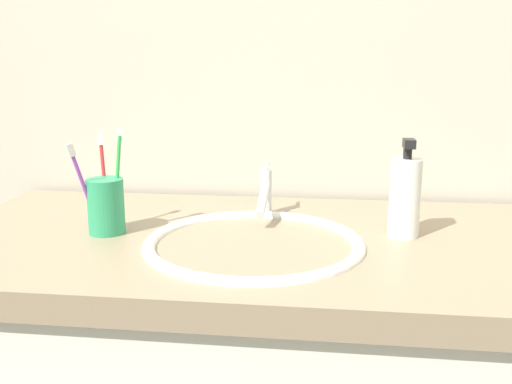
{
  "coord_description": "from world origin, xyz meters",
  "views": [
    {
      "loc": [
        0.11,
        -1.01,
        1.2
      ],
      "look_at": [
        -0.01,
        -0.02,
        0.97
      ],
      "focal_mm": 39.48,
      "sensor_mm": 36.0,
      "label": 1
    }
  ],
  "objects_px": {
    "toothbrush_cup": "(106,206)",
    "toothbrush_red": "(104,174)",
    "toothbrush_purple": "(82,182)",
    "soap_dispenser": "(405,196)",
    "faucet": "(265,194)",
    "toothbrush_green": "(118,173)"
  },
  "relations": [
    {
      "from": "toothbrush_cup",
      "to": "toothbrush_green",
      "type": "distance_m",
      "value": 0.07
    },
    {
      "from": "toothbrush_green",
      "to": "toothbrush_purple",
      "type": "bearing_deg",
      "value": -144.83
    },
    {
      "from": "faucet",
      "to": "toothbrush_purple",
      "type": "distance_m",
      "value": 0.37
    },
    {
      "from": "toothbrush_cup",
      "to": "toothbrush_red",
      "type": "height_order",
      "value": "toothbrush_red"
    },
    {
      "from": "faucet",
      "to": "toothbrush_purple",
      "type": "xyz_separation_m",
      "value": [
        -0.32,
        -0.17,
        0.05
      ]
    },
    {
      "from": "faucet",
      "to": "soap_dispenser",
      "type": "relative_size",
      "value": 0.87
    },
    {
      "from": "soap_dispenser",
      "to": "toothbrush_green",
      "type": "bearing_deg",
      "value": -176.21
    },
    {
      "from": "toothbrush_red",
      "to": "toothbrush_purple",
      "type": "xyz_separation_m",
      "value": [
        -0.02,
        -0.05,
        -0.01
      ]
    },
    {
      "from": "toothbrush_cup",
      "to": "soap_dispenser",
      "type": "relative_size",
      "value": 0.57
    },
    {
      "from": "toothbrush_green",
      "to": "toothbrush_purple",
      "type": "xyz_separation_m",
      "value": [
        -0.05,
        -0.04,
        -0.01
      ]
    },
    {
      "from": "soap_dispenser",
      "to": "toothbrush_purple",
      "type": "bearing_deg",
      "value": -172.92
    },
    {
      "from": "toothbrush_green",
      "to": "soap_dispenser",
      "type": "distance_m",
      "value": 0.54
    },
    {
      "from": "toothbrush_red",
      "to": "faucet",
      "type": "bearing_deg",
      "value": 21.45
    },
    {
      "from": "toothbrush_green",
      "to": "toothbrush_red",
      "type": "height_order",
      "value": "toothbrush_green"
    },
    {
      "from": "toothbrush_purple",
      "to": "soap_dispenser",
      "type": "distance_m",
      "value": 0.6
    },
    {
      "from": "toothbrush_red",
      "to": "soap_dispenser",
      "type": "height_order",
      "value": "toothbrush_red"
    },
    {
      "from": "toothbrush_red",
      "to": "soap_dispenser",
      "type": "xyz_separation_m",
      "value": [
        0.57,
        0.02,
        -0.03
      ]
    },
    {
      "from": "toothbrush_green",
      "to": "toothbrush_cup",
      "type": "bearing_deg",
      "value": -148.82
    },
    {
      "from": "toothbrush_purple",
      "to": "toothbrush_green",
      "type": "bearing_deg",
      "value": 35.17
    },
    {
      "from": "faucet",
      "to": "toothbrush_cup",
      "type": "height_order",
      "value": "faucet"
    },
    {
      "from": "faucet",
      "to": "toothbrush_cup",
      "type": "bearing_deg",
      "value": -152.86
    },
    {
      "from": "toothbrush_cup",
      "to": "toothbrush_purple",
      "type": "xyz_separation_m",
      "value": [
        -0.03,
        -0.02,
        0.05
      ]
    }
  ]
}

